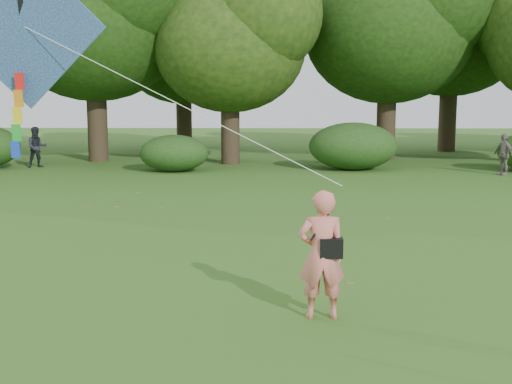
{
  "coord_description": "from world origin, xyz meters",
  "views": [
    {
      "loc": [
        -0.24,
        -7.53,
        2.95
      ],
      "look_at": [
        -0.47,
        2.0,
        1.5
      ],
      "focal_mm": 45.0,
      "sensor_mm": 36.0,
      "label": 1
    }
  ],
  "objects_px": {
    "flying_kite": "(23,29)",
    "bystander_right": "(504,154)",
    "man_kite_flyer": "(322,255)",
    "bystander_left": "(37,147)"
  },
  "relations": [
    {
      "from": "flying_kite",
      "to": "bystander_right",
      "type": "bearing_deg",
      "value": 48.87
    },
    {
      "from": "man_kite_flyer",
      "to": "bystander_right",
      "type": "bearing_deg",
      "value": -119.17
    },
    {
      "from": "bystander_left",
      "to": "man_kite_flyer",
      "type": "bearing_deg",
      "value": -87.77
    },
    {
      "from": "man_kite_flyer",
      "to": "bystander_left",
      "type": "height_order",
      "value": "man_kite_flyer"
    },
    {
      "from": "man_kite_flyer",
      "to": "flying_kite",
      "type": "xyz_separation_m",
      "value": [
        -4.38,
        1.5,
        3.06
      ]
    },
    {
      "from": "man_kite_flyer",
      "to": "bystander_left",
      "type": "xyz_separation_m",
      "value": [
        -10.25,
        17.68,
        -0.03
      ]
    },
    {
      "from": "man_kite_flyer",
      "to": "flying_kite",
      "type": "relative_size",
      "value": 0.29
    },
    {
      "from": "bystander_left",
      "to": "flying_kite",
      "type": "height_order",
      "value": "flying_kite"
    },
    {
      "from": "flying_kite",
      "to": "bystander_left",
      "type": "bearing_deg",
      "value": 109.93
    },
    {
      "from": "bystander_left",
      "to": "flying_kite",
      "type": "relative_size",
      "value": 0.28
    }
  ]
}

